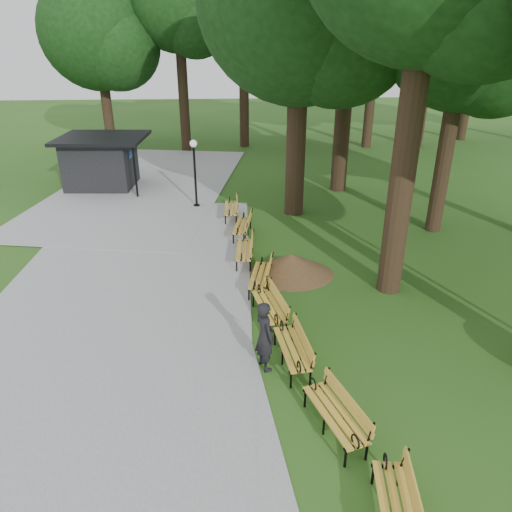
{
  "coord_description": "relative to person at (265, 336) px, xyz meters",
  "views": [
    {
      "loc": [
        -0.7,
        -10.1,
        7.12
      ],
      "look_at": [
        0.12,
        2.79,
        1.1
      ],
      "focal_mm": 33.65,
      "sensor_mm": 36.0,
      "label": 1
    }
  ],
  "objects": [
    {
      "name": "bench_4",
      "position": [
        0.17,
        3.82,
        -0.43
      ],
      "size": [
        1.01,
        1.99,
        0.88
      ],
      "primitive_type": null,
      "rotation": [
        0.0,
        0.0,
        -1.77
      ],
      "color": "gold",
      "rests_on": "ground"
    },
    {
      "name": "path",
      "position": [
        -4.08,
        4.03,
        -0.84
      ],
      "size": [
        12.0,
        38.0,
        0.06
      ],
      "primitive_type": "cube",
      "color": "gray",
      "rests_on": "ground"
    },
    {
      "name": "bench_6",
      "position": [
        -0.22,
        8.01,
        -0.43
      ],
      "size": [
        0.96,
        1.98,
        0.88
      ],
      "primitive_type": null,
      "rotation": [
        0.0,
        0.0,
        -1.74
      ],
      "color": "gold",
      "rests_on": "ground"
    },
    {
      "name": "bench_0",
      "position": [
        1.71,
        -4.17,
        -0.43
      ],
      "size": [
        0.91,
        1.97,
        0.88
      ],
      "primitive_type": null,
      "rotation": [
        0.0,
        0.0,
        -1.72
      ],
      "color": "gold",
      "rests_on": "ground"
    },
    {
      "name": "kiosk",
      "position": [
        -7.03,
        15.06,
        0.42
      ],
      "size": [
        4.34,
        3.84,
        2.57
      ],
      "primitive_type": null,
      "rotation": [
        0.0,
        0.0,
        -0.07
      ],
      "color": "black",
      "rests_on": "ground"
    },
    {
      "name": "bench_2",
      "position": [
        0.65,
        0.08,
        -0.43
      ],
      "size": [
        0.86,
        1.96,
        0.88
      ],
      "primitive_type": null,
      "rotation": [
        0.0,
        0.0,
        -1.46
      ],
      "color": "gold",
      "rests_on": "ground"
    },
    {
      "name": "bench_3",
      "position": [
        0.28,
        1.99,
        -0.43
      ],
      "size": [
        1.0,
        1.99,
        0.88
      ],
      "primitive_type": null,
      "rotation": [
        0.0,
        0.0,
        -1.37
      ],
      "color": "gold",
      "rests_on": "ground"
    },
    {
      "name": "tree_backdrop",
      "position": [
        6.69,
        24.35,
        7.32
      ],
      "size": [
        37.44,
        9.58,
        16.37
      ],
      "primitive_type": null,
      "color": "black",
      "rests_on": "ground"
    },
    {
      "name": "dirt_mound",
      "position": [
        1.23,
        4.72,
        -0.51
      ],
      "size": [
        2.35,
        2.35,
        0.71
      ],
      "primitive_type": "cone",
      "color": "#47301C",
      "rests_on": "ground"
    },
    {
      "name": "bench_1",
      "position": [
        1.19,
        -2.09,
        -0.43
      ],
      "size": [
        1.17,
        2.0,
        0.88
      ],
      "primitive_type": null,
      "rotation": [
        0.0,
        0.0,
        -1.27
      ],
      "color": "gold",
      "rests_on": "ground"
    },
    {
      "name": "bench_5",
      "position": [
        -0.23,
        5.76,
        -0.43
      ],
      "size": [
        0.79,
        1.94,
        0.88
      ],
      "primitive_type": null,
      "rotation": [
        0.0,
        0.0,
        -1.65
      ],
      "color": "gold",
      "rests_on": "ground"
    },
    {
      "name": "person",
      "position": [
        0.0,
        0.0,
        0.0
      ],
      "size": [
        0.63,
        0.75,
        1.74
      ],
      "primitive_type": "imported",
      "rotation": [
        0.0,
        0.0,
        1.98
      ],
      "color": "black",
      "rests_on": "ground"
    },
    {
      "name": "ground",
      "position": [
        -0.08,
        1.03,
        -0.87
      ],
      "size": [
        100.0,
        100.0,
        0.0
      ],
      "primitive_type": "plane",
      "color": "#245117",
      "rests_on": "ground"
    },
    {
      "name": "lawn_tree_1",
      "position": [
        7.38,
        8.21,
        6.39
      ],
      "size": [
        5.54,
        5.54,
        10.08
      ],
      "color": "black",
      "rests_on": "ground"
    },
    {
      "name": "lamp_post",
      "position": [
        -2.13,
        11.63,
        1.3
      ],
      "size": [
        0.32,
        0.32,
        3.0
      ],
      "color": "black",
      "rests_on": "ground"
    },
    {
      "name": "bench_7",
      "position": [
        -0.62,
        10.05,
        -0.43
      ],
      "size": [
        0.68,
        1.91,
        0.88
      ],
      "primitive_type": null,
      "rotation": [
        0.0,
        0.0,
        -1.59
      ],
      "color": "gold",
      "rests_on": "ground"
    }
  ]
}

